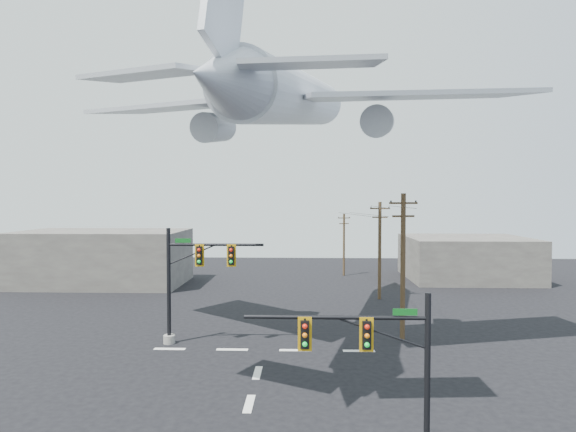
{
  "coord_description": "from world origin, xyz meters",
  "views": [
    {
      "loc": [
        2.55,
        -17.97,
        9.53
      ],
      "look_at": [
        1.78,
        5.0,
        8.73
      ],
      "focal_mm": 30.0,
      "sensor_mm": 36.0,
      "label": 1
    }
  ],
  "objects_px": {
    "airliner": "(293,99)",
    "utility_pole_b": "(380,248)",
    "utility_pole_a": "(403,263)",
    "utility_pole_c": "(344,243)",
    "signal_mast_near": "(387,374)",
    "signal_mast_far": "(189,282)"
  },
  "relations": [
    {
      "from": "airliner",
      "to": "utility_pole_b",
      "type": "bearing_deg",
      "value": -19.67
    },
    {
      "from": "utility_pole_a",
      "to": "utility_pole_c",
      "type": "height_order",
      "value": "utility_pole_a"
    },
    {
      "from": "signal_mast_near",
      "to": "signal_mast_far",
      "type": "height_order",
      "value": "signal_mast_far"
    },
    {
      "from": "signal_mast_far",
      "to": "airliner",
      "type": "height_order",
      "value": "airliner"
    },
    {
      "from": "utility_pole_b",
      "to": "utility_pole_c",
      "type": "bearing_deg",
      "value": 106.73
    },
    {
      "from": "utility_pole_c",
      "to": "airliner",
      "type": "relative_size",
      "value": 0.23
    },
    {
      "from": "utility_pole_b",
      "to": "signal_mast_far",
      "type": "bearing_deg",
      "value": -127.43
    },
    {
      "from": "utility_pole_a",
      "to": "signal_mast_near",
      "type": "bearing_deg",
      "value": -114.61
    },
    {
      "from": "signal_mast_near",
      "to": "signal_mast_far",
      "type": "bearing_deg",
      "value": 126.09
    },
    {
      "from": "signal_mast_far",
      "to": "utility_pole_b",
      "type": "bearing_deg",
      "value": 44.85
    },
    {
      "from": "utility_pole_c",
      "to": "airliner",
      "type": "distance_m",
      "value": 30.38
    },
    {
      "from": "signal_mast_far",
      "to": "utility_pole_c",
      "type": "height_order",
      "value": "utility_pole_c"
    },
    {
      "from": "utility_pole_a",
      "to": "airliner",
      "type": "distance_m",
      "value": 13.37
    },
    {
      "from": "utility_pole_a",
      "to": "airliner",
      "type": "bearing_deg",
      "value": 168.35
    },
    {
      "from": "signal_mast_near",
      "to": "airliner",
      "type": "distance_m",
      "value": 20.82
    },
    {
      "from": "utility_pole_a",
      "to": "utility_pole_b",
      "type": "distance_m",
      "value": 13.23
    },
    {
      "from": "utility_pole_c",
      "to": "signal_mast_near",
      "type": "bearing_deg",
      "value": -107.31
    },
    {
      "from": "signal_mast_far",
      "to": "utility_pole_c",
      "type": "distance_m",
      "value": 31.37
    },
    {
      "from": "signal_mast_near",
      "to": "utility_pole_b",
      "type": "relative_size",
      "value": 0.73
    },
    {
      "from": "utility_pole_c",
      "to": "utility_pole_a",
      "type": "bearing_deg",
      "value": -100.95
    },
    {
      "from": "signal_mast_far",
      "to": "utility_pole_b",
      "type": "height_order",
      "value": "utility_pole_b"
    },
    {
      "from": "signal_mast_near",
      "to": "utility_pole_c",
      "type": "distance_m",
      "value": 43.18
    }
  ]
}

